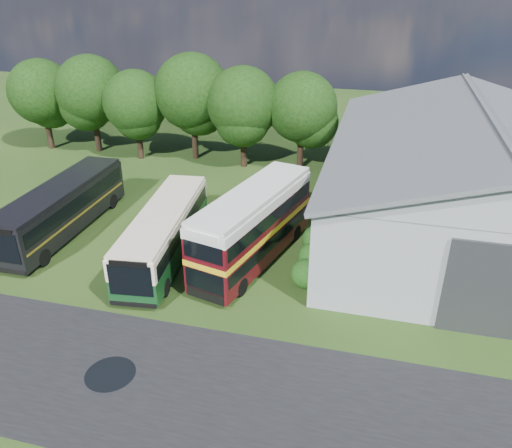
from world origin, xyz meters
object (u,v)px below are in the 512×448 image
(bus_maroon_double, at_px, (253,227))
(bus_green_single, at_px, (165,232))
(bus_dark_single, at_px, (62,208))
(storage_shed, at_px, (475,170))

(bus_maroon_double, bearing_deg, bus_green_single, -156.16)
(bus_green_single, xyz_separation_m, bus_dark_single, (-7.94, 1.39, 0.07))
(storage_shed, bearing_deg, bus_green_single, -153.82)
(bus_green_single, xyz_separation_m, bus_maroon_double, (5.31, 0.92, 0.58))
(bus_green_single, distance_m, bus_maroon_double, 5.42)
(bus_green_single, height_order, bus_maroon_double, bus_maroon_double)
(bus_maroon_double, bearing_deg, storage_shed, 45.87)
(bus_green_single, distance_m, bus_dark_single, 8.06)
(storage_shed, height_order, bus_maroon_double, storage_shed)
(storage_shed, relative_size, bus_dark_single, 2.07)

